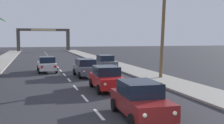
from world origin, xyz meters
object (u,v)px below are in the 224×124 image
Objects in this scene: sedan_third_in_queue at (107,78)px; sedan_oncoming_far at (47,64)px; sedan_fifth_in_queue at (86,68)px; sedan_parked_nearest_kerb at (105,62)px; sedan_lead_at_stop_bar at (140,99)px; town_gateway_arch at (44,37)px.

sedan_third_in_queue is 1.00× the size of sedan_oncoming_far.
sedan_third_in_queue is 1.00× the size of sedan_fifth_in_queue.
sedan_oncoming_far is at bearing 107.06° from sedan_third_in_queue.
sedan_parked_nearest_kerb is at bearing 57.18° from sedan_fifth_in_queue.
sedan_fifth_in_queue is at bearing 89.39° from sedan_lead_at_stop_bar.
sedan_parked_nearest_kerb is at bearing 5.13° from sedan_oncoming_far.
sedan_third_in_queue is at bearing -88.10° from town_gateway_arch.
sedan_oncoming_far is 6.77m from sedan_parked_nearest_kerb.
town_gateway_arch is at bearing 88.16° from sedan_oncoming_far.
sedan_lead_at_stop_bar is 7.12m from sedan_third_in_queue.
sedan_fifth_in_queue and sedan_parked_nearest_kerb have the same top height.
town_gateway_arch reaches higher than sedan_parked_nearest_kerb.
sedan_fifth_in_queue is at bearing 91.28° from sedan_third_in_queue.
sedan_lead_at_stop_bar is at bearing -88.56° from town_gateway_arch.
sedan_parked_nearest_kerb is 48.59m from town_gateway_arch.
town_gateway_arch reaches higher than sedan_lead_at_stop_bar.
sedan_third_in_queue is at bearing -88.72° from sedan_fifth_in_queue.
sedan_oncoming_far and sedan_parked_nearest_kerb have the same top height.
sedan_oncoming_far is at bearing -91.84° from town_gateway_arch.
town_gateway_arch is (-5.18, 48.20, 3.28)m from sedan_parked_nearest_kerb.
sedan_parked_nearest_kerb is at bearing -83.87° from town_gateway_arch.
sedan_parked_nearest_kerb is at bearing 75.53° from sedan_third_in_queue.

